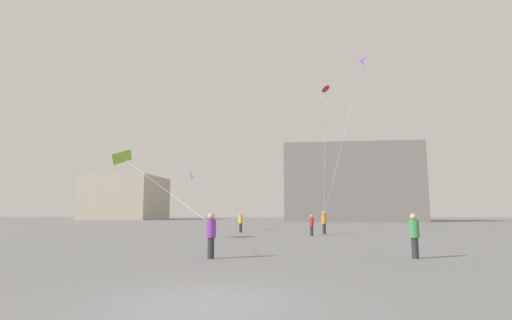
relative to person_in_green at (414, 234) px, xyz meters
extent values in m
plane|color=slate|center=(-6.72, -7.95, -0.94)|extent=(300.00, 300.00, 0.00)
cylinder|color=#2D2D33|center=(0.00, 0.00, -0.55)|extent=(0.26, 0.26, 0.78)
cylinder|color=#388C47|center=(0.00, 0.00, 0.18)|extent=(0.37, 0.37, 0.68)
sphere|color=tan|center=(0.00, 0.00, 0.65)|extent=(0.26, 0.26, 0.26)
cylinder|color=#2D2D33|center=(-8.48, 19.75, -0.54)|extent=(0.26, 0.26, 0.80)
cylinder|color=yellow|center=(-8.48, 19.75, 0.21)|extent=(0.38, 0.38, 0.70)
sphere|color=tan|center=(-8.48, 19.75, 0.69)|extent=(0.26, 0.26, 0.26)
cylinder|color=#2D2D33|center=(-1.36, 17.31, -0.52)|extent=(0.28, 0.28, 0.84)
cylinder|color=orange|center=(-1.36, 17.31, 0.27)|extent=(0.40, 0.40, 0.73)
sphere|color=tan|center=(-1.36, 17.31, 0.77)|extent=(0.28, 0.28, 0.28)
cylinder|color=#2D2D33|center=(-7.84, -0.45, -0.55)|extent=(0.26, 0.26, 0.79)
cylinder|color=purple|center=(-7.84, -0.45, 0.19)|extent=(0.38, 0.38, 0.69)
sphere|color=tan|center=(-7.84, -0.45, 0.67)|extent=(0.26, 0.26, 0.26)
cylinder|color=#2D2D33|center=(-2.63, 14.66, -0.58)|extent=(0.24, 0.24, 0.73)
cylinder|color=red|center=(-2.63, 14.66, 0.10)|extent=(0.35, 0.35, 0.63)
sphere|color=tan|center=(-2.63, 14.66, 0.53)|extent=(0.24, 0.24, 0.24)
pyramid|color=#8CD12D|center=(-15.45, 9.42, 4.43)|extent=(1.16, 1.83, 0.76)
sphere|color=#8CD12D|center=(-15.56, 9.38, 4.20)|extent=(0.10, 0.10, 0.10)
sphere|color=#8CD12D|center=(-15.70, 9.35, 3.99)|extent=(0.10, 0.10, 0.10)
sphere|color=#8CD12D|center=(-15.84, 9.32, 3.78)|extent=(0.10, 0.10, 0.10)
cylinder|color=silver|center=(-11.64, 4.48, 2.38)|extent=(7.60, 9.87, 4.07)
cone|color=red|center=(-1.01, 17.09, 11.34)|extent=(1.00, 1.03, 0.55)
sphere|color=red|center=(-0.99, 17.23, 11.13)|extent=(0.10, 0.10, 0.10)
sphere|color=red|center=(-0.96, 17.36, 10.92)|extent=(0.10, 0.10, 0.10)
sphere|color=red|center=(-0.94, 17.50, 10.71)|extent=(0.10, 0.10, 0.10)
cylinder|color=silver|center=(-1.19, 17.20, 5.85)|extent=(0.38, 0.25, 10.99)
pyramid|color=#D12899|center=(-13.69, 23.02, 4.59)|extent=(0.66, 1.32, 0.76)
sphere|color=#D12899|center=(-13.68, 22.88, 4.36)|extent=(0.10, 0.10, 0.10)
sphere|color=#D12899|center=(-13.65, 22.74, 4.15)|extent=(0.10, 0.10, 0.10)
sphere|color=#D12899|center=(-13.61, 22.61, 3.94)|extent=(0.10, 0.10, 0.10)
cylinder|color=silver|center=(-11.10, 21.38, 2.47)|extent=(5.26, 3.28, 4.23)
pyramid|color=purple|center=(2.81, 19.82, 14.93)|extent=(0.73, 1.06, 0.55)
sphere|color=purple|center=(2.81, 19.69, 14.70)|extent=(0.10, 0.10, 0.10)
sphere|color=purple|center=(2.80, 19.55, 14.49)|extent=(0.10, 0.10, 0.10)
sphere|color=purple|center=(2.78, 19.41, 14.28)|extent=(0.10, 0.10, 0.10)
cylinder|color=silver|center=(0.73, 18.57, 7.63)|extent=(4.22, 2.53, 14.56)
cube|color=#B2A893|center=(-43.72, 84.19, 4.52)|extent=(18.29, 19.20, 10.93)
cube|color=gray|center=(10.28, 67.77, 6.80)|extent=(27.93, 17.28, 15.49)
camera|label=1|loc=(-5.36, -15.73, 0.80)|focal=27.64mm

